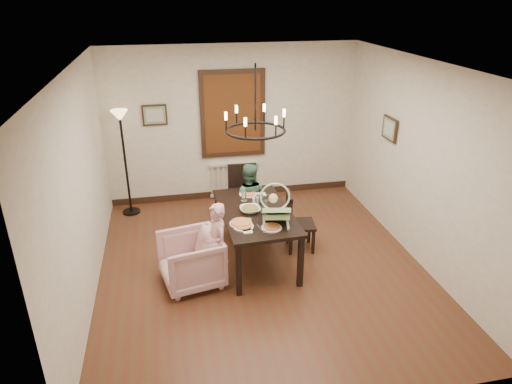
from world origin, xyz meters
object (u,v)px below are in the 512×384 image
object	(u,v)px
drinking_glass	(266,205)
floor_lamp	(126,165)
chair_far	(244,198)
baby_bouncer	(276,209)
seated_man	(248,206)
chair_right	(301,221)
elderly_woman	(217,251)
dining_table	(255,216)
armchair	(191,260)

from	to	relation	value
drinking_glass	floor_lamp	bearing A→B (deg)	136.41
chair_far	baby_bouncer	size ratio (longest dim) A/B	1.85
baby_bouncer	seated_man	bearing A→B (deg)	108.50
chair_right	drinking_glass	xyz separation A→B (m)	(-0.57, -0.14, 0.39)
drinking_glass	elderly_woman	bearing A→B (deg)	-148.79
chair_right	seated_man	xyz separation A→B (m)	(-0.68, 0.59, 0.04)
dining_table	baby_bouncer	world-z (taller)	baby_bouncer
chair_right	floor_lamp	world-z (taller)	floor_lamp
dining_table	chair_far	bearing A→B (deg)	86.80
floor_lamp	armchair	bearing A→B (deg)	-68.94
armchair	elderly_woman	size ratio (longest dim) A/B	0.82
elderly_woman	floor_lamp	xyz separation A→B (m)	(-1.25, 2.38, 0.42)
dining_table	seated_man	distance (m)	0.78
chair_far	drinking_glass	bearing A→B (deg)	-79.33
chair_far	drinking_glass	size ratio (longest dim) A/B	7.95
dining_table	armchair	distance (m)	1.10
drinking_glass	chair_far	bearing A→B (deg)	98.53
elderly_woman	armchair	bearing A→B (deg)	-111.13
elderly_woman	drinking_glass	world-z (taller)	elderly_woman
baby_bouncer	chair_right	bearing A→B (deg)	56.79
chair_right	seated_man	world-z (taller)	seated_man
elderly_woman	baby_bouncer	distance (m)	0.95
dining_table	drinking_glass	bearing A→B (deg)	2.09
elderly_woman	drinking_glass	size ratio (longest dim) A/B	7.15
dining_table	chair_right	distance (m)	0.78
chair_far	elderly_woman	distance (m)	1.55
elderly_woman	drinking_glass	xyz separation A→B (m)	(0.76, 0.46, 0.38)
chair_far	drinking_glass	xyz separation A→B (m)	(0.14, -0.96, 0.33)
chair_right	drinking_glass	bearing A→B (deg)	111.31
armchair	seated_man	size ratio (longest dim) A/B	0.78
baby_bouncer	floor_lamp	distance (m)	3.09
dining_table	floor_lamp	size ratio (longest dim) A/B	0.96
seated_man	baby_bouncer	distance (m)	1.24
dining_table	seated_man	bearing A→B (deg)	84.38
seated_man	armchair	bearing A→B (deg)	62.44
chair_right	seated_man	distance (m)	0.90
dining_table	drinking_glass	size ratio (longest dim) A/B	12.90
elderly_woman	floor_lamp	distance (m)	2.72
chair_right	elderly_woman	bearing A→B (deg)	121.57
floor_lamp	chair_right	bearing A→B (deg)	-34.47
chair_far	floor_lamp	distance (m)	2.13
chair_far	seated_man	bearing A→B (deg)	-80.67
dining_table	baby_bouncer	bearing A→B (deg)	-66.13
dining_table	drinking_glass	xyz separation A→B (m)	(0.16, 0.01, 0.15)
drinking_glass	chair_right	bearing A→B (deg)	14.24
chair_right	floor_lamp	bearing A→B (deg)	62.59
elderly_woman	seated_man	world-z (taller)	seated_man
armchair	baby_bouncer	xyz separation A→B (m)	(1.15, 0.02, 0.62)
armchair	drinking_glass	size ratio (longest dim) A/B	5.83
armchair	drinking_glass	xyz separation A→B (m)	(1.11, 0.42, 0.50)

